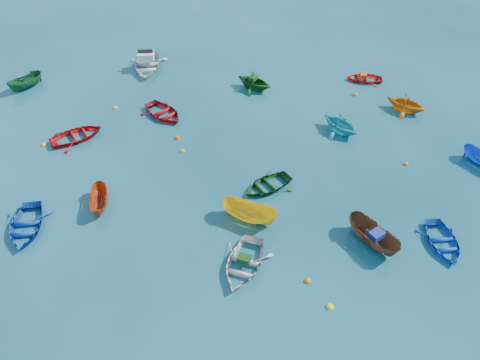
{
  "coord_description": "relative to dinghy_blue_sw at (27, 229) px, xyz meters",
  "views": [
    {
      "loc": [
        -1.9,
        -14.49,
        18.03
      ],
      "look_at": [
        0.0,
        5.0,
        0.4
      ],
      "focal_mm": 35.0,
      "sensor_mm": 36.0,
      "label": 1
    }
  ],
  "objects": [
    {
      "name": "ground",
      "position": [
        11.29,
        -2.74,
        0.0
      ],
      "size": [
        160.0,
        160.0,
        0.0
      ],
      "primitive_type": "plane",
      "color": "#0A414D",
      "rests_on": "ground"
    },
    {
      "name": "dinghy_blue_sw",
      "position": [
        0.0,
        0.0,
        0.0
      ],
      "size": [
        2.54,
        3.47,
        0.7
      ],
      "primitive_type": "imported",
      "rotation": [
        0.0,
        0.0,
        0.04
      ],
      "color": "#0D3DAC",
      "rests_on": "ground"
    },
    {
      "name": "dinghy_white_near",
      "position": [
        10.89,
        -3.49,
        0.0
      ],
      "size": [
        3.61,
        4.11,
        0.71
      ],
      "primitive_type": "imported",
      "rotation": [
        0.0,
        0.0,
        -0.42
      ],
      "color": "beige",
      "rests_on": "ground"
    },
    {
      "name": "sampan_brown_mid",
      "position": [
        17.43,
        -2.65,
        0.0
      ],
      "size": [
        2.58,
        3.35,
        1.22
      ],
      "primitive_type": "imported",
      "rotation": [
        0.0,
        0.0,
        0.51
      ],
      "color": "brown",
      "rests_on": "ground"
    },
    {
      "name": "dinghy_blue_se",
      "position": [
        20.89,
        -3.08,
        0.0
      ],
      "size": [
        2.19,
        3.02,
        0.61
      ],
      "primitive_type": "imported",
      "rotation": [
        0.0,
        0.0,
        -0.03
      ],
      "color": "blue",
      "rests_on": "ground"
    },
    {
      "name": "sampan_yellow_mid",
      "position": [
        11.53,
        -0.46,
        0.0
      ],
      "size": [
        3.3,
        2.56,
        1.21
      ],
      "primitive_type": "imported",
      "rotation": [
        0.0,
        0.0,
        1.06
      ],
      "color": "yellow",
      "rests_on": "ground"
    },
    {
      "name": "dinghy_green_e",
      "position": [
        12.79,
        1.91,
        0.0
      ],
      "size": [
        3.63,
        3.28,
        0.62
      ],
      "primitive_type": "imported",
      "rotation": [
        0.0,
        0.0,
        -1.08
      ],
      "color": "#104513",
      "rests_on": "ground"
    },
    {
      "name": "dinghy_cyan_se",
      "position": [
        18.25,
        6.78,
        0.0
      ],
      "size": [
        3.51,
        3.6,
        1.44
      ],
      "primitive_type": "imported",
      "rotation": [
        0.0,
        0.0,
        0.62
      ],
      "color": "#1CA3B1",
      "rests_on": "ground"
    },
    {
      "name": "dinghy_red_nw",
      "position": [
        1.37,
        7.67,
        0.0
      ],
      "size": [
        4.02,
        3.6,
        0.69
      ],
      "primitive_type": "imported",
      "rotation": [
        0.0,
        0.0,
        2.03
      ],
      "color": "#B10E12",
      "rests_on": "ground"
    },
    {
      "name": "sampan_orange_n",
      "position": [
        3.61,
        1.35,
        0.0
      ],
      "size": [
        1.15,
        2.59,
        0.98
      ],
      "primitive_type": "imported",
      "rotation": [
        0.0,
        0.0,
        0.08
      ],
      "color": "#B93B11",
      "rests_on": "ground"
    },
    {
      "name": "dinghy_green_n",
      "position": [
        13.34,
        12.64,
        0.0
      ],
      "size": [
        3.59,
        3.53,
        1.43
      ],
      "primitive_type": "imported",
      "rotation": [
        0.0,
        0.0,
        0.9
      ],
      "color": "#124E16",
      "rests_on": "ground"
    },
    {
      "name": "dinghy_red_ne",
      "position": [
        21.73,
        13.01,
        0.0
      ],
      "size": [
        3.01,
        2.43,
        0.55
      ],
      "primitive_type": "imported",
      "rotation": [
        0.0,
        0.0,
        -1.78
      ],
      "color": "red",
      "rests_on": "ground"
    },
    {
      "name": "dinghy_red_far",
      "position": [
        6.8,
        9.74,
        0.0
      ],
      "size": [
        3.85,
        4.0,
        0.68
      ],
      "primitive_type": "imported",
      "rotation": [
        0.0,
        0.0,
        0.67
      ],
      "color": "#9F0D14",
      "rests_on": "ground"
    },
    {
      "name": "dinghy_orange_far",
      "position": [
        23.34,
        8.74,
        0.0
      ],
      "size": [
        3.55,
        3.5,
        1.42
      ],
      "primitive_type": "imported",
      "rotation": [
        0.0,
        0.0,
        0.88
      ],
      "color": "orange",
      "rests_on": "ground"
    },
    {
      "name": "sampan_green_far",
      "position": [
        -3.29,
        14.36,
        0.0
      ],
      "size": [
        2.68,
        2.68,
        1.07
      ],
      "primitive_type": "imported",
      "rotation": [
        0.0,
        0.0,
        -0.78
      ],
      "color": "#135525",
      "rests_on": "ground"
    },
    {
      "name": "motorboat_white",
      "position": [
        5.4,
        16.48,
        0.0
      ],
      "size": [
        3.14,
        4.31,
        1.48
      ],
      "primitive_type": "imported",
      "rotation": [
        0.0,
        0.0,
        -0.03
      ],
      "color": "silver",
      "rests_on": "ground"
    },
    {
      "name": "tarp_green_a",
      "position": [
        10.93,
        -3.4,
        0.5
      ],
      "size": [
        0.73,
        0.66,
        0.29
      ],
      "primitive_type": "cube",
      "rotation": [
        0.0,
        0.0,
        -0.42
      ],
      "color": "#104113",
      "rests_on": "dinghy_white_near"
    },
    {
      "name": "tarp_blue_a",
      "position": [
        17.51,
        -2.78,
        0.78
      ],
      "size": [
        0.87,
        0.81,
        0.34
      ],
      "primitive_type": "cube",
      "rotation": [
        0.0,
        0.0,
        0.51
      ],
      "color": "navy",
      "rests_on": "sampan_brown_mid"
    },
    {
      "name": "tarp_green_b",
      "position": [
        13.26,
        12.7,
        0.87
      ],
      "size": [
        0.75,
        0.77,
        0.3
      ],
      "primitive_type": "cube",
      "rotation": [
        0.0,
        0.0,
        0.9
      ],
      "color": "#134E19",
      "rests_on": "dinghy_green_n"
    },
    {
      "name": "tarp_orange_b",
      "position": [
        21.64,
        13.03,
        0.43
      ],
      "size": [
        0.58,
        0.7,
        0.3
      ],
      "primitive_type": "cube",
      "rotation": [
        0.0,
        0.0,
        -1.78
      ],
      "color": "#CB4814",
      "rests_on": "dinghy_red_ne"
    },
    {
      "name": "buoy_ye_a",
      "position": [
        14.47,
        -6.06,
        0.0
      ],
      "size": [
        0.34,
        0.34,
        0.34
      ],
      "primitive_type": "sphere",
      "color": "yellow",
      "rests_on": "ground"
    },
    {
      "name": "buoy_or_b",
      "position": [
        13.78,
        -4.6,
        0.0
      ],
      "size": [
        0.32,
        0.32,
        0.32
      ],
      "primitive_type": "sphere",
      "color": "orange",
      "rests_on": "ground"
    },
    {
      "name": "buoy_ye_b",
      "position": [
        -0.64,
        7.15,
        0.0
      ],
      "size": [
        0.35,
        0.35,
        0.35
      ],
      "primitive_type": "sphere",
      "color": "yellow",
      "rests_on": "ground"
    },
    {
      "name": "buoy_or_c",
      "position": [
        7.72,
        7.07,
        0.0
      ],
      "size": [
        0.37,
        0.37,
        0.37
      ],
      "primitive_type": "sphere",
      "color": "#D64D0B",
      "rests_on": "ground"
    },
    {
      "name": "buoy_ye_c",
      "position": [
        8.03,
        5.73,
        0.0
      ],
      "size": [
        0.31,
        0.31,
        0.31
      ],
      "primitive_type": "sphere",
      "color": "gold",
      "rests_on": "ground"
    },
    {
      "name": "buoy_or_d",
      "position": [
        21.36,
        3.14,
        0.0
      ],
      "size": [
        0.31,
        0.31,
        0.31
      ],
      "primitive_type": "sphere",
      "color": "#EF550C",
      "rests_on": "ground"
    },
    {
      "name": "buoy_ye_d",
      "position": [
        3.41,
        10.99,
        0.0
      ],
      "size": [
        0.33,
        0.33,
        0.33
      ],
      "primitive_type": "sphere",
      "color": "yellow",
      "rests_on": "ground"
    },
    {
      "name": "buoy_or_e",
      "position": [
        20.49,
        11.03,
        0.0
      ],
      "size": [
        0.39,
        0.39,
        0.39
      ],
      "primitive_type": "sphere",
      "color": "#F35B0D",
      "rests_on": "ground"
    }
  ]
}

